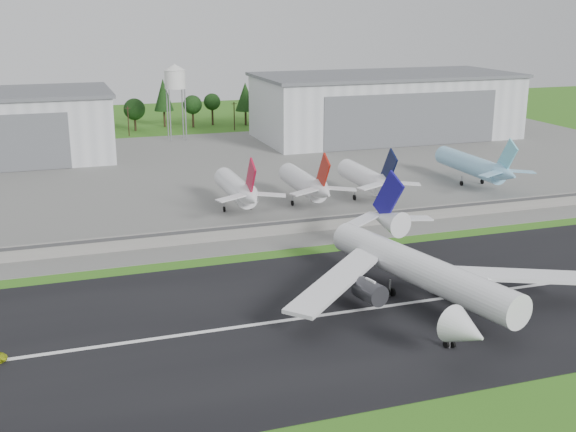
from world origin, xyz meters
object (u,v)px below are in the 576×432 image
object	(u,v)px
main_airliner	(420,277)
parked_jet_red_a	(239,189)
parked_jet_navy	(369,179)
parked_jet_skyblue	(476,166)
parked_jet_red_b	(307,184)

from	to	relation	value
main_airliner	parked_jet_red_a	world-z (taller)	main_airliner
main_airliner	parked_jet_navy	size ratio (longest dim) A/B	1.88
parked_jet_navy	parked_jet_skyblue	xyz separation A→B (m)	(36.23, 5.02, 0.04)
main_airliner	parked_jet_red_b	size ratio (longest dim) A/B	1.88
parked_jet_navy	parked_jet_skyblue	size ratio (longest dim) A/B	0.84
main_airliner	parked_jet_skyblue	world-z (taller)	main_airliner
parked_jet_red_a	parked_jet_skyblue	world-z (taller)	parked_jet_skyblue
main_airliner	parked_jet_skyblue	bearing A→B (deg)	-141.95
parked_jet_skyblue	parked_jet_red_b	bearing A→B (deg)	-174.69
main_airliner	parked_jet_red_a	distance (m)	68.65
parked_jet_red_b	parked_jet_navy	size ratio (longest dim) A/B	1.00
parked_jet_red_a	parked_jet_skyblue	distance (m)	72.52
parked_jet_red_b	parked_jet_skyblue	xyz separation A→B (m)	(53.98, 5.02, 0.04)
parked_jet_red_a	parked_jet_skyblue	bearing A→B (deg)	3.96
parked_jet_navy	parked_jet_red_a	bearing A→B (deg)	179.99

